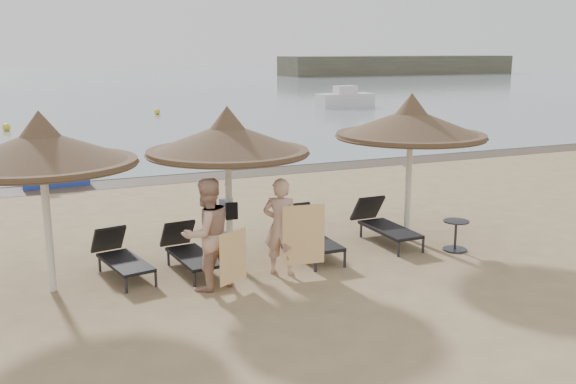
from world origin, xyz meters
The scene contains 20 objects.
ground centered at (0.00, 0.00, 0.00)m, with size 160.00×160.00×0.00m, color #9E835A.
sea centered at (0.00, 80.00, 0.01)m, with size 200.00×140.00×0.03m, color slate.
wet_sand_strip centered at (0.00, 9.40, 0.00)m, with size 200.00×1.60×0.01m, color #45382C.
palapa_left centered at (-3.67, 0.51, 2.49)m, with size 3.16×3.16×3.13m.
palapa_center centered at (-0.39, 0.67, 2.45)m, with size 3.11×3.11×3.08m.
palapa_right centered at (3.72, 0.71, 2.55)m, with size 3.23×3.23×3.20m.
lounger_far_left centered at (-2.45, 0.89, 0.36)m, with size 0.94×1.89×0.81m.
lounger_near_left centered at (-1.20, 0.68, 0.37)m, with size 0.80×1.91×0.83m.
lounger_near_right centered at (1.24, 0.70, 0.42)m, with size 0.71×2.10×0.94m.
lounger_far_right centered at (3.16, 0.79, 0.40)m, with size 0.68×2.00×0.89m.
side_table centered at (4.19, -0.39, 0.30)m, with size 0.53×0.53×0.64m.
person_left centered at (-1.16, -0.44, 1.14)m, with size 1.05×0.68×2.29m, color tan.
person_right centered at (0.30, -0.26, 1.06)m, with size 0.97×0.63×2.12m, color tan.
towel_left centered at (-0.81, -0.79, 0.64)m, with size 0.59×0.32×0.92m.
towel_right centered at (0.65, -0.51, 0.78)m, with size 0.80×0.12×1.13m.
bag_patterned centered at (-0.39, 0.85, 1.11)m, with size 0.28×0.14×0.34m.
bag_dark centered at (-0.39, 0.51, 1.10)m, with size 0.24×0.10×0.32m.
pedal_boat centered at (-3.04, 9.95, 0.34)m, with size 2.01×1.26×0.90m.
buoy_left centered at (-4.34, 24.91, 0.20)m, with size 0.41×0.41×0.41m, color yellow.
buoy_mid centered at (4.54, 30.25, 0.20)m, with size 0.39×0.39×0.39m, color yellow.
Camera 1 is at (-4.09, -10.75, 4.11)m, focal length 40.00 mm.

